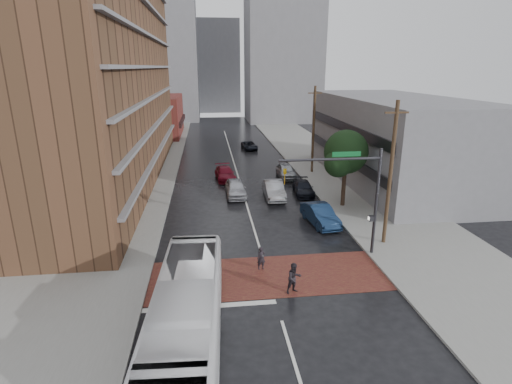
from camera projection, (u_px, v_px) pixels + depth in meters
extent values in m
plane|color=black|center=(269.00, 280.00, 23.50)|extent=(160.00, 160.00, 0.00)
cube|color=brown|center=(268.00, 276.00, 23.97)|extent=(14.00, 5.00, 0.02)
cube|color=gray|center=(137.00, 175.00, 45.81)|extent=(9.00, 90.00, 0.15)
cube|color=gray|center=(331.00, 169.00, 48.48)|extent=(9.00, 90.00, 0.15)
cube|color=brown|center=(98.00, 46.00, 40.40)|extent=(10.00, 44.00, 28.00)
cube|color=maroon|center=(158.00, 116.00, 72.18)|extent=(8.00, 16.00, 7.00)
cube|color=slate|center=(392.00, 140.00, 43.00)|extent=(11.00, 26.00, 9.00)
cube|color=slate|center=(157.00, 48.00, 90.92)|extent=(18.00, 16.00, 32.00)
cube|color=slate|center=(283.00, 38.00, 87.89)|extent=(16.00, 14.00, 36.00)
cube|color=slate|center=(217.00, 67.00, 109.84)|extent=(12.00, 10.00, 24.00)
cylinder|color=#332319|center=(344.00, 185.00, 35.24)|extent=(0.36, 0.36, 4.00)
sphere|color=black|center=(346.00, 152.00, 34.34)|extent=(3.80, 3.80, 3.80)
sphere|color=black|center=(338.00, 163.00, 33.72)|extent=(2.40, 2.40, 2.40)
sphere|color=black|center=(351.00, 156.00, 35.37)|extent=(2.60, 2.60, 2.60)
cylinder|color=#2D2D33|center=(376.00, 204.00, 25.63)|extent=(0.20, 0.20, 7.20)
cylinder|color=#2D2D33|center=(330.00, 159.00, 24.36)|extent=(6.40, 0.16, 0.16)
imported|color=gold|center=(285.00, 177.00, 24.33)|extent=(0.20, 0.16, 1.00)
cube|color=#0C5926|center=(347.00, 154.00, 24.38)|extent=(1.80, 0.05, 0.30)
cube|color=#2D2D33|center=(371.00, 218.00, 25.90)|extent=(0.30, 0.30, 0.35)
cylinder|color=#473321|center=(390.00, 176.00, 26.80)|extent=(0.26, 0.26, 10.00)
cube|color=#473321|center=(397.00, 113.00, 25.54)|extent=(1.60, 0.12, 0.12)
cylinder|color=#473321|center=(314.00, 131.00, 45.74)|extent=(0.26, 0.26, 10.00)
cube|color=#473321|center=(315.00, 93.00, 44.48)|extent=(1.60, 0.12, 0.12)
imported|color=white|center=(187.00, 317.00, 17.28)|extent=(3.39, 12.00, 3.31)
imported|color=black|center=(261.00, 258.00, 24.54)|extent=(0.59, 0.43, 1.48)
imported|color=black|center=(294.00, 278.00, 21.94)|extent=(1.04, 0.92, 1.78)
imported|color=#B2B4BA|center=(236.00, 188.00, 38.48)|extent=(1.92, 4.76, 1.62)
imported|color=#A3A5AB|center=(274.00, 190.00, 37.96)|extent=(1.81, 4.98, 1.63)
imported|color=maroon|center=(225.00, 173.00, 44.24)|extent=(2.37, 4.97, 1.40)
imported|color=black|center=(249.00, 145.00, 60.48)|extent=(2.39, 4.48, 1.20)
imported|color=#152A4A|center=(320.00, 215.00, 31.61)|extent=(2.32, 4.97, 1.58)
imported|color=black|center=(303.00, 188.00, 39.13)|extent=(2.10, 4.50, 1.27)
imported|color=#969A9D|center=(286.00, 171.00, 44.96)|extent=(1.93, 4.67, 1.58)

